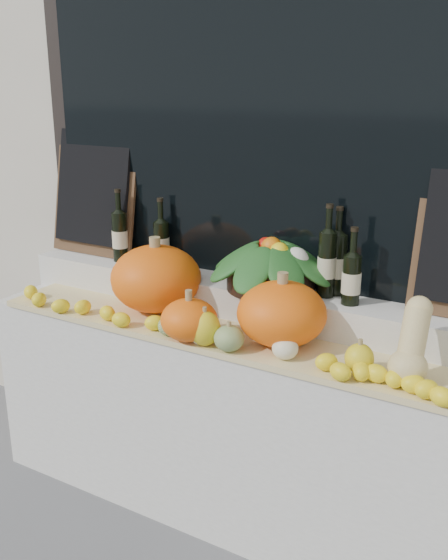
# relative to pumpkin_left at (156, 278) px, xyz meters

# --- Properties ---
(display_sill) EXTENTS (2.30, 0.55, 0.88)m
(display_sill) POSITION_rel_pumpkin_left_xyz_m (0.38, 0.02, -0.61)
(display_sill) COLOR silver
(display_sill) RESTS_ON ground
(rear_tier) EXTENTS (2.30, 0.25, 0.16)m
(rear_tier) POSITION_rel_pumpkin_left_xyz_m (0.38, 0.17, -0.09)
(rear_tier) COLOR silver
(rear_tier) RESTS_ON display_sill
(straw_bedding) EXTENTS (2.10, 0.32, 0.02)m
(straw_bedding) POSITION_rel_pumpkin_left_xyz_m (0.38, -0.10, -0.16)
(straw_bedding) COLOR tan
(straw_bedding) RESTS_ON display_sill
(pumpkin_left) EXTENTS (0.46, 0.46, 0.29)m
(pumpkin_left) POSITION_rel_pumpkin_left_xyz_m (0.00, 0.00, 0.00)
(pumpkin_left) COLOR #FF660D
(pumpkin_left) RESTS_ON straw_bedding
(pumpkin_right) EXTENTS (0.43, 0.43, 0.25)m
(pumpkin_right) POSITION_rel_pumpkin_left_xyz_m (0.64, -0.06, -0.02)
(pumpkin_right) COLOR #FF660D
(pumpkin_right) RESTS_ON straw_bedding
(pumpkin_center) EXTENTS (0.26, 0.26, 0.17)m
(pumpkin_center) POSITION_rel_pumpkin_left_xyz_m (0.31, -0.21, -0.06)
(pumpkin_center) COLOR #FF660D
(pumpkin_center) RESTS_ON straw_bedding
(butternut_squash) EXTENTS (0.13, 0.20, 0.29)m
(butternut_squash) POSITION_rel_pumpkin_left_xyz_m (1.15, -0.12, -0.02)
(butternut_squash) COLOR #DBC281
(butternut_squash) RESTS_ON straw_bedding
(decorative_gourds) EXTENTS (0.87, 0.18, 0.16)m
(decorative_gourds) POSITION_rel_pumpkin_left_xyz_m (0.54, -0.20, -0.09)
(decorative_gourds) COLOR #2F611D
(decorative_gourds) RESTS_ON straw_bedding
(lemon_heap) EXTENTS (2.20, 0.16, 0.06)m
(lemon_heap) POSITION_rel_pumpkin_left_xyz_m (0.38, -0.21, -0.12)
(lemon_heap) COLOR yellow
(lemon_heap) RESTS_ON straw_bedding
(produce_bowl) EXTENTS (0.57, 0.57, 0.24)m
(produce_bowl) POSITION_rel_pumpkin_left_xyz_m (0.48, 0.16, 0.10)
(produce_bowl) COLOR black
(produce_bowl) RESTS_ON rear_tier
(wine_bottle_far_left) EXTENTS (0.08, 0.08, 0.35)m
(wine_bottle_far_left) POSITION_rel_pumpkin_left_xyz_m (-0.34, 0.18, 0.11)
(wine_bottle_far_left) COLOR black
(wine_bottle_far_left) RESTS_ON rear_tier
(wine_bottle_near_left) EXTENTS (0.08, 0.08, 0.33)m
(wine_bottle_near_left) POSITION_rel_pumpkin_left_xyz_m (-0.12, 0.21, 0.10)
(wine_bottle_near_left) COLOR black
(wine_bottle_near_left) RESTS_ON rear_tier
(wine_bottle_tall) EXTENTS (0.08, 0.08, 0.37)m
(wine_bottle_tall) POSITION_rel_pumpkin_left_xyz_m (0.74, 0.24, 0.12)
(wine_bottle_tall) COLOR black
(wine_bottle_tall) RESTS_ON rear_tier
(wine_bottle_near_right) EXTENTS (0.08, 0.08, 0.38)m
(wine_bottle_near_right) POSITION_rel_pumpkin_left_xyz_m (0.72, 0.19, 0.13)
(wine_bottle_near_right) COLOR black
(wine_bottle_near_right) RESTS_ON rear_tier
(wine_bottle_far_right) EXTENTS (0.08, 0.08, 0.31)m
(wine_bottle_far_right) POSITION_rel_pumpkin_left_xyz_m (0.84, 0.15, 0.09)
(wine_bottle_far_right) COLOR black
(wine_bottle_far_right) RESTS_ON rear_tier
(chalkboard_left) EXTENTS (0.50, 0.14, 0.61)m
(chalkboard_left) POSITION_rel_pumpkin_left_xyz_m (-0.54, 0.24, 0.31)
(chalkboard_left) COLOR #4C331E
(chalkboard_left) RESTS_ON rear_tier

